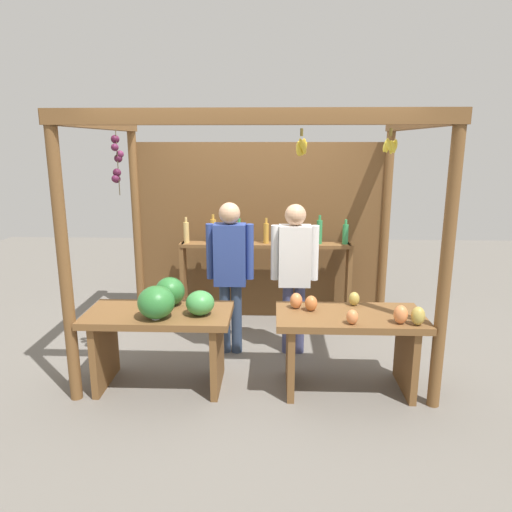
{
  "coord_description": "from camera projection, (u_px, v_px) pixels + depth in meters",
  "views": [
    {
      "loc": [
        0.17,
        -4.66,
        2.15
      ],
      "look_at": [
        0.0,
        -0.21,
        1.08
      ],
      "focal_mm": 33.12,
      "sensor_mm": 36.0,
      "label": 1
    }
  ],
  "objects": [
    {
      "name": "vendor_man",
      "position": [
        230.0,
        265.0,
        4.78
      ],
      "size": [
        0.48,
        0.21,
        1.58
      ],
      "rotation": [
        0.0,
        0.0,
        -0.06
      ],
      "color": "#2F3F5A",
      "rests_on": "ground"
    },
    {
      "name": "bottle_shelf_unit",
      "position": [
        265.0,
        260.0,
        5.6
      ],
      "size": [
        2.03,
        0.22,
        1.34
      ],
      "color": "brown",
      "rests_on": "ground"
    },
    {
      "name": "fruit_counter_left",
      "position": [
        164.0,
        320.0,
        4.15
      ],
      "size": [
        1.28,
        0.71,
        0.99
      ],
      "color": "brown",
      "rests_on": "ground"
    },
    {
      "name": "ground_plane",
      "position": [
        257.0,
        350.0,
        5.04
      ],
      "size": [
        12.0,
        12.0,
        0.0
      ],
      "primitive_type": "plane",
      "color": "slate",
      "rests_on": "ground"
    },
    {
      "name": "vendor_woman",
      "position": [
        294.0,
        266.0,
        4.77
      ],
      "size": [
        0.48,
        0.21,
        1.57
      ],
      "rotation": [
        0.0,
        0.0,
        -0.08
      ],
      "color": "#40446C",
      "rests_on": "ground"
    },
    {
      "name": "fruit_counter_right",
      "position": [
        350.0,
        333.0,
        4.12
      ],
      "size": [
        1.28,
        0.64,
        0.86
      ],
      "color": "brown",
      "rests_on": "ground"
    },
    {
      "name": "market_stall",
      "position": [
        258.0,
        213.0,
        5.18
      ],
      "size": [
        3.16,
        2.17,
        2.4
      ],
      "color": "brown",
      "rests_on": "ground"
    }
  ]
}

